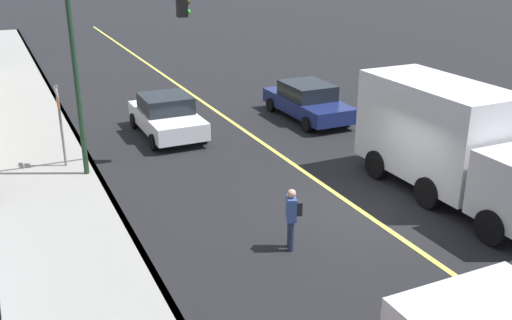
{
  "coord_description": "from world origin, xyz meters",
  "views": [
    {
      "loc": [
        -12.05,
        8.81,
        7.08
      ],
      "look_at": [
        0.58,
        2.91,
        1.76
      ],
      "focal_mm": 40.72,
      "sensor_mm": 36.0,
      "label": 1
    }
  ],
  "objects_px": {
    "car_white": "(167,116)",
    "car_navy": "(308,101)",
    "pedestrian_with_backpack": "(292,215)",
    "truck_white": "(451,140)",
    "traffic_light_mast": "(119,45)",
    "street_sign_post": "(60,121)"
  },
  "relations": [
    {
      "from": "car_navy",
      "to": "street_sign_post",
      "type": "bearing_deg",
      "value": 99.9
    },
    {
      "from": "truck_white",
      "to": "traffic_light_mast",
      "type": "bearing_deg",
      "value": 54.17
    },
    {
      "from": "pedestrian_with_backpack",
      "to": "street_sign_post",
      "type": "bearing_deg",
      "value": 28.77
    },
    {
      "from": "car_navy",
      "to": "pedestrian_with_backpack",
      "type": "relative_size",
      "value": 3.01
    },
    {
      "from": "truck_white",
      "to": "street_sign_post",
      "type": "bearing_deg",
      "value": 55.59
    },
    {
      "from": "car_navy",
      "to": "truck_white",
      "type": "relative_size",
      "value": 0.69
    },
    {
      "from": "car_navy",
      "to": "traffic_light_mast",
      "type": "bearing_deg",
      "value": 108.43
    },
    {
      "from": "traffic_light_mast",
      "to": "car_white",
      "type": "bearing_deg",
      "value": -35.81
    },
    {
      "from": "car_white",
      "to": "traffic_light_mast",
      "type": "height_order",
      "value": "traffic_light_mast"
    },
    {
      "from": "car_white",
      "to": "truck_white",
      "type": "xyz_separation_m",
      "value": [
        -8.86,
        -5.79,
        0.92
      ]
    },
    {
      "from": "truck_white",
      "to": "pedestrian_with_backpack",
      "type": "distance_m",
      "value": 5.77
    },
    {
      "from": "traffic_light_mast",
      "to": "street_sign_post",
      "type": "bearing_deg",
      "value": 62.25
    },
    {
      "from": "truck_white",
      "to": "traffic_light_mast",
      "type": "height_order",
      "value": "traffic_light_mast"
    },
    {
      "from": "car_navy",
      "to": "pedestrian_with_backpack",
      "type": "height_order",
      "value": "pedestrian_with_backpack"
    },
    {
      "from": "car_white",
      "to": "car_navy",
      "type": "distance_m",
      "value": 6.0
    },
    {
      "from": "pedestrian_with_backpack",
      "to": "traffic_light_mast",
      "type": "xyz_separation_m",
      "value": [
        6.72,
        2.37,
        3.18
      ]
    },
    {
      "from": "traffic_light_mast",
      "to": "truck_white",
      "type": "bearing_deg",
      "value": -125.83
    },
    {
      "from": "car_navy",
      "to": "street_sign_post",
      "type": "relative_size",
      "value": 1.68
    },
    {
      "from": "car_white",
      "to": "truck_white",
      "type": "bearing_deg",
      "value": -146.84
    },
    {
      "from": "truck_white",
      "to": "car_navy",
      "type": "bearing_deg",
      "value": -1.33
    },
    {
      "from": "car_navy",
      "to": "traffic_light_mast",
      "type": "xyz_separation_m",
      "value": [
        -2.73,
        8.21,
        3.34
      ]
    },
    {
      "from": "car_white",
      "to": "traffic_light_mast",
      "type": "bearing_deg",
      "value": 144.19
    }
  ]
}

